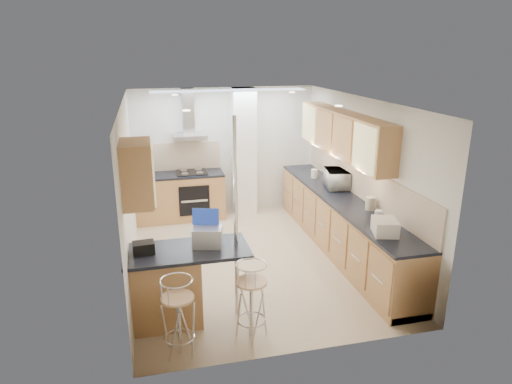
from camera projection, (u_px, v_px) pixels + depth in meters
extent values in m
plane|color=tan|center=(252.00, 259.00, 7.28)|extent=(4.80, 4.80, 0.00)
cube|color=silver|center=(224.00, 151.00, 9.13)|extent=(3.60, 0.04, 2.50)
cube|color=silver|center=(304.00, 249.00, 4.68)|extent=(3.60, 0.04, 2.50)
cube|color=silver|center=(129.00, 193.00, 6.50)|extent=(0.04, 4.80, 2.50)
cube|color=silver|center=(361.00, 177.00, 7.31)|extent=(0.04, 4.80, 2.50)
cube|color=white|center=(251.00, 100.00, 6.52)|extent=(3.60, 4.80, 0.02)
cube|color=tan|center=(343.00, 134.00, 7.45)|extent=(0.34, 3.00, 0.72)
cube|color=tan|center=(137.00, 173.00, 5.10)|extent=(0.34, 0.62, 0.72)
cube|color=beige|center=(360.00, 181.00, 7.32)|extent=(0.03, 4.40, 0.56)
cube|color=beige|center=(177.00, 157.00, 8.92)|extent=(1.70, 0.03, 0.56)
cube|color=white|center=(244.00, 152.00, 9.02)|extent=(0.45, 0.40, 2.50)
cube|color=silver|center=(190.00, 136.00, 8.63)|extent=(0.62, 0.48, 0.08)
cube|color=silver|center=(188.00, 112.00, 8.62)|extent=(0.22, 0.20, 0.88)
cylinder|color=silver|center=(236.00, 221.00, 5.44)|extent=(0.05, 0.05, 2.50)
cube|color=black|center=(194.00, 201.00, 8.65)|extent=(0.58, 0.02, 0.58)
cube|color=black|center=(192.00, 172.00, 8.79)|extent=(0.58, 0.50, 0.02)
cube|color=tan|center=(229.00, 91.00, 8.20)|extent=(2.80, 0.35, 0.02)
cube|color=tan|center=(341.00, 225.00, 7.48)|extent=(0.60, 4.40, 0.88)
cube|color=black|center=(342.00, 199.00, 7.34)|extent=(0.63, 4.40, 0.04)
cube|color=tan|center=(180.00, 197.00, 8.88)|extent=(1.70, 0.60, 0.88)
cube|color=black|center=(179.00, 175.00, 8.74)|extent=(1.70, 0.63, 0.04)
cube|color=tan|center=(189.00, 286.00, 5.55)|extent=(1.35, 0.62, 0.90)
cube|color=black|center=(187.00, 251.00, 5.41)|extent=(1.47, 0.72, 0.04)
imported|color=white|center=(337.00, 179.00, 7.82)|extent=(0.48, 0.62, 0.31)
cube|color=#ACB0B5|center=(207.00, 237.00, 5.46)|extent=(0.40, 0.33, 0.23)
cube|color=black|center=(144.00, 248.00, 5.29)|extent=(0.26, 0.20, 0.13)
cylinder|color=beige|center=(314.00, 174.00, 8.42)|extent=(0.16, 0.16, 0.16)
cylinder|color=beige|center=(332.00, 186.00, 7.73)|extent=(0.13, 0.13, 0.13)
cylinder|color=#BCAF97|center=(370.00, 203.00, 6.76)|extent=(0.16, 0.16, 0.20)
cylinder|color=white|center=(378.00, 216.00, 6.32)|extent=(0.12, 0.12, 0.15)
cube|color=beige|center=(385.00, 227.00, 5.88)|extent=(0.38, 0.44, 0.19)
cylinder|color=silver|center=(149.00, 168.00, 8.65)|extent=(0.16, 0.16, 0.23)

